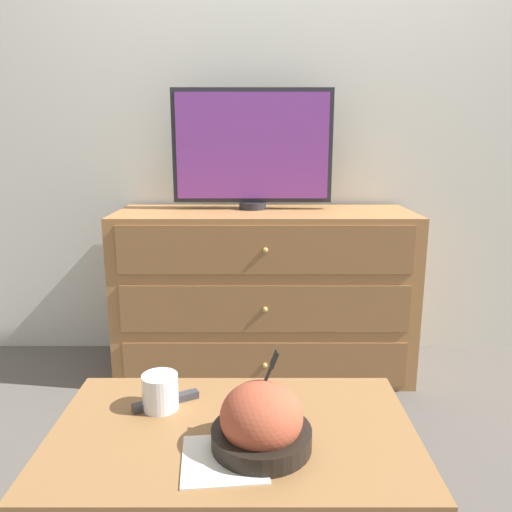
% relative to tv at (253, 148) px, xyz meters
% --- Properties ---
extents(ground_plane, '(12.00, 12.00, 0.00)m').
position_rel_tv_xyz_m(ground_plane, '(0.15, 0.20, -1.07)').
color(ground_plane, '#56514C').
extents(wall_back, '(12.00, 0.05, 2.60)m').
position_rel_tv_xyz_m(wall_back, '(0.15, 0.23, 0.23)').
color(wall_back, silver).
rests_on(wall_back, ground_plane).
extents(dresser, '(1.37, 0.50, 0.78)m').
position_rel_tv_xyz_m(dresser, '(0.06, -0.07, -0.68)').
color(dresser, '#9E6B3D').
rests_on(dresser, ground_plane).
extents(tv, '(0.74, 0.13, 0.55)m').
position_rel_tv_xyz_m(tv, '(0.00, 0.00, 0.00)').
color(tv, '#232328').
rests_on(tv, dresser).
extents(coffee_table, '(0.81, 0.49, 0.48)m').
position_rel_tv_xyz_m(coffee_table, '(-0.03, -1.37, -0.67)').
color(coffee_table, olive).
rests_on(coffee_table, ground_plane).
extents(takeout_bowl, '(0.21, 0.21, 0.20)m').
position_rel_tv_xyz_m(takeout_bowl, '(0.03, -1.43, -0.53)').
color(takeout_bowl, black).
rests_on(takeout_bowl, coffee_table).
extents(drink_cup, '(0.09, 0.09, 0.09)m').
position_rel_tv_xyz_m(drink_cup, '(-0.21, -1.28, -0.55)').
color(drink_cup, beige).
rests_on(drink_cup, coffee_table).
extents(napkin, '(0.18, 0.18, 0.00)m').
position_rel_tv_xyz_m(napkin, '(-0.05, -1.48, -0.59)').
color(napkin, silver).
rests_on(napkin, coffee_table).
extents(remote_control, '(0.15, 0.10, 0.02)m').
position_rel_tv_xyz_m(remote_control, '(-0.20, -1.26, -0.58)').
color(remote_control, '#38383D').
rests_on(remote_control, coffee_table).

